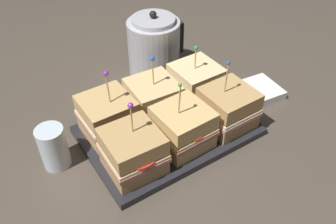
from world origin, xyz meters
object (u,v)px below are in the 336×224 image
at_px(sandwich_front_right, 228,108).
at_px(sandwich_back_left, 108,116).
at_px(sandwich_back_center, 153,99).
at_px(kettle_steel, 154,46).
at_px(serving_platter, 168,131).
at_px(sandwich_front_left, 133,152).
at_px(sandwich_front_center, 182,128).
at_px(sandwich_back_right, 196,82).
at_px(napkin_stack, 259,91).
at_px(drinking_glass, 53,147).

relative_size(sandwich_front_right, sandwich_back_left, 1.01).
xyz_separation_m(sandwich_back_center, kettle_steel, (0.12, 0.18, 0.02)).
xyz_separation_m(sandwich_front_right, kettle_steel, (-0.01, 0.31, 0.02)).
height_order(serving_platter, kettle_steel, kettle_steel).
height_order(sandwich_front_left, sandwich_front_center, sandwich_front_center).
distance_m(sandwich_back_center, sandwich_back_right, 0.13).
distance_m(sandwich_front_right, kettle_steel, 0.31).
distance_m(sandwich_front_center, napkin_stack, 0.31).
height_order(sandwich_front_center, kettle_steel, same).
bearing_deg(sandwich_back_right, sandwich_front_right, -90.60).
height_order(serving_platter, drinking_glass, drinking_glass).
height_order(sandwich_back_right, napkin_stack, sandwich_back_right).
relative_size(sandwich_front_center, sandwich_back_center, 1.04).
bearing_deg(sandwich_back_left, sandwich_back_center, 0.33).
relative_size(sandwich_front_center, sandwich_back_left, 0.99).
relative_size(serving_platter, sandwich_front_center, 2.27).
xyz_separation_m(sandwich_back_left, kettle_steel, (0.24, 0.19, 0.02)).
xyz_separation_m(drinking_glass, napkin_stack, (0.55, -0.06, -0.04)).
relative_size(sandwich_front_left, sandwich_back_center, 1.00).
distance_m(sandwich_front_center, sandwich_back_center, 0.13).
xyz_separation_m(sandwich_front_right, drinking_glass, (-0.39, 0.12, -0.02)).
distance_m(sandwich_back_left, drinking_glass, 0.14).
bearing_deg(sandwich_front_right, sandwich_back_right, 89.40).
xyz_separation_m(sandwich_front_center, drinking_glass, (-0.26, 0.12, -0.02)).
relative_size(sandwich_front_left, napkin_stack, 1.44).
relative_size(sandwich_back_left, drinking_glass, 1.73).
bearing_deg(kettle_steel, sandwich_front_left, -127.94).
xyz_separation_m(sandwich_back_right, kettle_steel, (-0.01, 0.19, 0.02)).
distance_m(sandwich_back_left, kettle_steel, 0.30).
height_order(sandwich_front_left, sandwich_back_left, sandwich_back_left).
bearing_deg(napkin_stack, sandwich_back_left, 170.20).
height_order(kettle_steel, napkin_stack, kettle_steel).
height_order(sandwich_front_left, kettle_steel, kettle_steel).
distance_m(serving_platter, kettle_steel, 0.29).
distance_m(sandwich_front_left, kettle_steel, 0.40).
relative_size(serving_platter, sandwich_back_right, 2.53).
distance_m(sandwich_back_right, drinking_glass, 0.39).
height_order(sandwich_front_center, drinking_glass, sandwich_front_center).
distance_m(serving_platter, sandwich_back_center, 0.09).
height_order(sandwich_front_left, sandwich_back_right, sandwich_front_left).
height_order(sandwich_back_right, kettle_steel, kettle_steel).
distance_m(sandwich_back_center, drinking_glass, 0.26).
bearing_deg(sandwich_front_center, sandwich_front_right, -1.32).
height_order(sandwich_back_left, napkin_stack, sandwich_back_left).
distance_m(sandwich_front_center, sandwich_back_right, 0.18).
distance_m(drinking_glass, napkin_stack, 0.56).
height_order(sandwich_front_center, sandwich_back_right, sandwich_front_center).
bearing_deg(kettle_steel, drinking_glass, -152.43).
distance_m(sandwich_front_left, napkin_stack, 0.43).
bearing_deg(sandwich_front_center, drinking_glass, 155.85).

